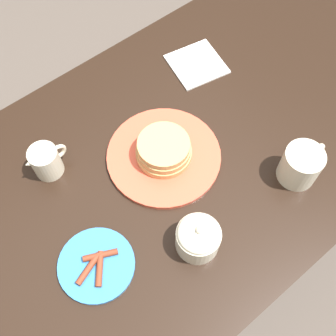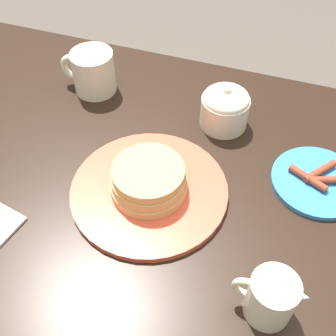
{
  "view_description": "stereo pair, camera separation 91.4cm",
  "coord_description": "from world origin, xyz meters",
  "px_view_note": "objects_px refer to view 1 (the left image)",
  "views": [
    {
      "loc": [
        -0.32,
        -0.4,
        1.69
      ],
      "look_at": [
        -0.02,
        -0.03,
        0.8
      ],
      "focal_mm": 45.0,
      "sensor_mm": 36.0,
      "label": 1
    },
    {
      "loc": [
        -0.18,
        0.45,
        1.38
      ],
      "look_at": [
        -0.02,
        -0.03,
        0.8
      ],
      "focal_mm": 45.0,
      "sensor_mm": 36.0,
      "label": 2
    }
  ],
  "objects_px": {
    "side_plate_bacon": "(96,265)",
    "coffee_mug": "(302,164)",
    "creamer_pitcher": "(46,161)",
    "napkin": "(197,64)",
    "pancake_plate": "(163,153)",
    "sugar_bowl": "(198,237)"
  },
  "relations": [
    {
      "from": "side_plate_bacon",
      "to": "coffee_mug",
      "type": "xyz_separation_m",
      "value": [
        0.51,
        -0.12,
        0.04
      ]
    },
    {
      "from": "creamer_pitcher",
      "to": "napkin",
      "type": "distance_m",
      "value": 0.51
    },
    {
      "from": "pancake_plate",
      "to": "creamer_pitcher",
      "type": "distance_m",
      "value": 0.28
    },
    {
      "from": "pancake_plate",
      "to": "coffee_mug",
      "type": "bearing_deg",
      "value": -47.18
    },
    {
      "from": "side_plate_bacon",
      "to": "coffee_mug",
      "type": "height_order",
      "value": "coffee_mug"
    },
    {
      "from": "pancake_plate",
      "to": "napkin",
      "type": "distance_m",
      "value": 0.32
    },
    {
      "from": "pancake_plate",
      "to": "coffee_mug",
      "type": "xyz_separation_m",
      "value": [
        0.22,
        -0.24,
        0.03
      ]
    },
    {
      "from": "napkin",
      "to": "sugar_bowl",
      "type": "bearing_deg",
      "value": -130.81
    },
    {
      "from": "coffee_mug",
      "to": "sugar_bowl",
      "type": "height_order",
      "value": "sugar_bowl"
    },
    {
      "from": "pancake_plate",
      "to": "creamer_pitcher",
      "type": "height_order",
      "value": "creamer_pitcher"
    },
    {
      "from": "pancake_plate",
      "to": "napkin",
      "type": "xyz_separation_m",
      "value": [
        0.26,
        0.18,
        -0.02
      ]
    },
    {
      "from": "coffee_mug",
      "to": "sugar_bowl",
      "type": "distance_m",
      "value": 0.31
    },
    {
      "from": "sugar_bowl",
      "to": "napkin",
      "type": "relative_size",
      "value": 0.59
    },
    {
      "from": "coffee_mug",
      "to": "napkin",
      "type": "relative_size",
      "value": 0.76
    },
    {
      "from": "side_plate_bacon",
      "to": "sugar_bowl",
      "type": "relative_size",
      "value": 1.73
    },
    {
      "from": "napkin",
      "to": "side_plate_bacon",
      "type": "bearing_deg",
      "value": -151.43
    },
    {
      "from": "creamer_pitcher",
      "to": "side_plate_bacon",
      "type": "bearing_deg",
      "value": -99.65
    },
    {
      "from": "side_plate_bacon",
      "to": "coffee_mug",
      "type": "relative_size",
      "value": 1.33
    },
    {
      "from": "sugar_bowl",
      "to": "side_plate_bacon",
      "type": "bearing_deg",
      "value": 153.68
    },
    {
      "from": "side_plate_bacon",
      "to": "creamer_pitcher",
      "type": "xyz_separation_m",
      "value": [
        0.05,
        0.27,
        0.04
      ]
    },
    {
      "from": "pancake_plate",
      "to": "creamer_pitcher",
      "type": "bearing_deg",
      "value": 148.1
    },
    {
      "from": "coffee_mug",
      "to": "sugar_bowl",
      "type": "relative_size",
      "value": 1.29
    }
  ]
}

